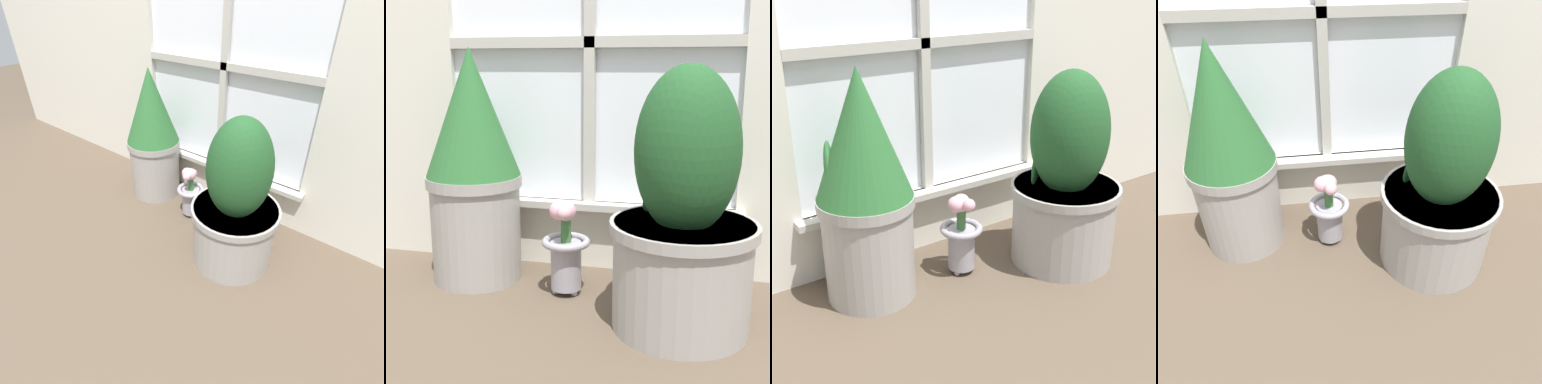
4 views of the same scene
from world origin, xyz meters
TOP-DOWN VIEW (x-y plane):
  - ground_plane at (0.00, 0.00)m, footprint 10.00×10.00m
  - potted_plant_left at (-0.34, 0.47)m, footprint 0.31×0.31m
  - potted_plant_right at (0.34, 0.28)m, footprint 0.39×0.39m
  - flower_vase at (-0.02, 0.41)m, footprint 0.15×0.15m

SIDE VIEW (x-z plane):
  - ground_plane at x=0.00m, z-range 0.00..0.00m
  - flower_vase at x=-0.02m, z-range 0.00..0.30m
  - potted_plant_right at x=0.34m, z-range -0.06..0.65m
  - potted_plant_left at x=-0.34m, z-range 0.00..0.76m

